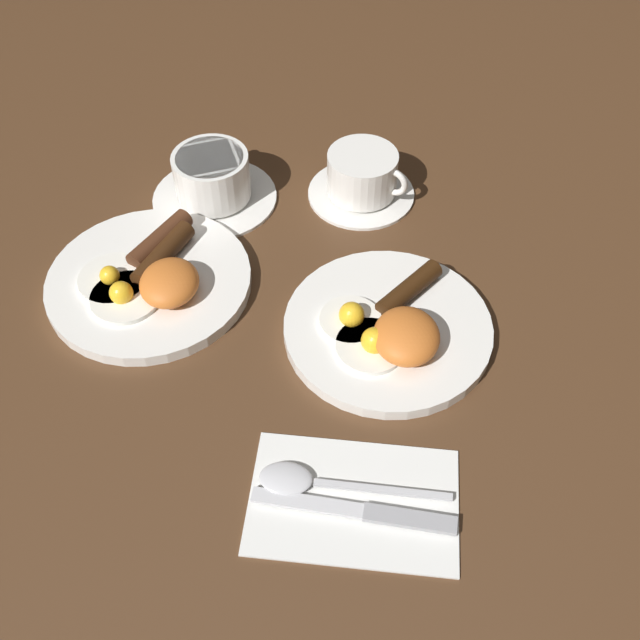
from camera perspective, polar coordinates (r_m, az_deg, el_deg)
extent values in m
plane|color=#4C301C|center=(0.85, 5.14, -0.97)|extent=(3.00, 3.00, 0.00)
cylinder|color=white|center=(0.84, 5.17, -0.65)|extent=(0.23, 0.23, 0.01)
cylinder|color=white|center=(0.81, 3.86, -1.99)|extent=(0.08, 0.08, 0.01)
sphere|color=yellow|center=(0.81, 4.17, -1.57)|extent=(0.03, 0.03, 0.03)
cylinder|color=white|center=(0.83, 2.33, -0.06)|extent=(0.07, 0.07, 0.01)
sphere|color=yellow|center=(0.83, 2.42, 0.30)|extent=(0.03, 0.03, 0.03)
ellipsoid|color=orange|center=(0.81, 6.61, -1.23)|extent=(0.08, 0.07, 0.04)
cylinder|color=#351D0B|center=(0.86, 6.81, 2.37)|extent=(0.09, 0.08, 0.02)
cylinder|color=white|center=(0.91, -12.88, 2.87)|extent=(0.24, 0.24, 0.01)
cylinder|color=white|center=(0.89, -14.60, 1.67)|extent=(0.08, 0.08, 0.01)
sphere|color=yellow|center=(0.88, -14.91, 2.01)|extent=(0.03, 0.03, 0.03)
cylinder|color=white|center=(0.91, -15.47, 3.05)|extent=(0.08, 0.08, 0.01)
sphere|color=yellow|center=(0.90, -15.73, 3.29)|extent=(0.02, 0.02, 0.02)
ellipsoid|color=orange|center=(0.87, -11.41, 2.80)|extent=(0.08, 0.07, 0.03)
cylinder|color=#4A2716|center=(0.93, -12.09, 6.01)|extent=(0.10, 0.07, 0.02)
cylinder|color=#381E0D|center=(0.91, -11.85, 4.92)|extent=(0.10, 0.06, 0.02)
cylinder|color=white|center=(1.01, 3.15, 9.69)|extent=(0.14, 0.14, 0.01)
cylinder|color=white|center=(0.99, 3.23, 11.13)|extent=(0.09, 0.09, 0.06)
cylinder|color=brown|center=(0.98, 3.30, 12.33)|extent=(0.08, 0.08, 0.00)
torus|color=white|center=(0.98, 5.67, 10.40)|extent=(0.02, 0.04, 0.04)
cylinder|color=white|center=(1.02, -8.03, 9.31)|extent=(0.16, 0.16, 0.01)
cylinder|color=white|center=(0.99, -8.24, 10.83)|extent=(0.10, 0.10, 0.06)
cylinder|color=brown|center=(0.98, -8.43, 12.11)|extent=(0.09, 0.09, 0.00)
torus|color=white|center=(1.03, -7.66, 12.68)|extent=(0.04, 0.01, 0.04)
cube|color=white|center=(0.73, 2.57, -13.58)|extent=(0.14, 0.20, 0.01)
cube|color=silver|center=(0.72, -0.98, -13.76)|extent=(0.02, 0.11, 0.00)
cube|color=#9E9EA3|center=(0.72, 6.87, -14.82)|extent=(0.02, 0.09, 0.01)
ellipsoid|color=silver|center=(0.73, -2.63, -11.96)|extent=(0.04, 0.05, 0.01)
cube|color=silver|center=(0.73, 4.69, -12.77)|extent=(0.01, 0.13, 0.00)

